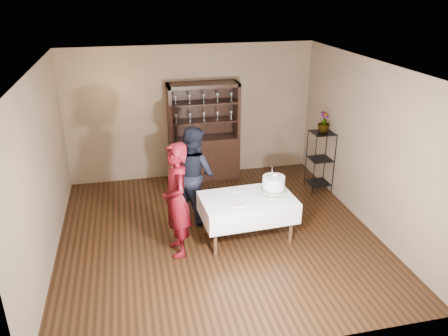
{
  "coord_description": "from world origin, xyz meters",
  "views": [
    {
      "loc": [
        -1.24,
        -6.0,
        3.78
      ],
      "look_at": [
        0.13,
        0.1,
        1.12
      ],
      "focal_mm": 35.0,
      "sensor_mm": 36.0,
      "label": 1
    }
  ],
  "objects_px": {
    "plant_etagere": "(320,159)",
    "man": "(194,174)",
    "china_hutch": "(204,148)",
    "potted_plant": "(324,122)",
    "cake": "(274,184)",
    "cake_table": "(247,207)",
    "woman": "(176,200)"
  },
  "relations": [
    {
      "from": "china_hutch",
      "to": "potted_plant",
      "type": "height_order",
      "value": "china_hutch"
    },
    {
      "from": "cake_table",
      "to": "man",
      "type": "bearing_deg",
      "value": 129.46
    },
    {
      "from": "man",
      "to": "potted_plant",
      "type": "height_order",
      "value": "man"
    },
    {
      "from": "plant_etagere",
      "to": "man",
      "type": "bearing_deg",
      "value": -167.93
    },
    {
      "from": "man",
      "to": "potted_plant",
      "type": "xyz_separation_m",
      "value": [
        2.57,
        0.58,
        0.56
      ]
    },
    {
      "from": "china_hutch",
      "to": "plant_etagere",
      "type": "bearing_deg",
      "value": -26.83
    },
    {
      "from": "cake",
      "to": "potted_plant",
      "type": "relative_size",
      "value": 1.36
    },
    {
      "from": "china_hutch",
      "to": "potted_plant",
      "type": "xyz_separation_m",
      "value": [
        2.1,
        -1.02,
        0.72
      ]
    },
    {
      "from": "plant_etagere",
      "to": "woman",
      "type": "bearing_deg",
      "value": -152.32
    },
    {
      "from": "man",
      "to": "cake_table",
      "type": "bearing_deg",
      "value": -172.97
    },
    {
      "from": "china_hutch",
      "to": "plant_etagere",
      "type": "relative_size",
      "value": 1.67
    },
    {
      "from": "cake_table",
      "to": "cake",
      "type": "distance_m",
      "value": 0.55
    },
    {
      "from": "woman",
      "to": "potted_plant",
      "type": "xyz_separation_m",
      "value": [
        2.98,
        1.59,
        0.51
      ]
    },
    {
      "from": "potted_plant",
      "to": "man",
      "type": "bearing_deg",
      "value": -167.27
    },
    {
      "from": "plant_etagere",
      "to": "cake",
      "type": "distance_m",
      "value": 2.06
    },
    {
      "from": "china_hutch",
      "to": "man",
      "type": "height_order",
      "value": "china_hutch"
    },
    {
      "from": "china_hutch",
      "to": "potted_plant",
      "type": "bearing_deg",
      "value": -25.76
    },
    {
      "from": "plant_etagere",
      "to": "cake",
      "type": "relative_size",
      "value": 2.26
    },
    {
      "from": "cake_table",
      "to": "cake",
      "type": "xyz_separation_m",
      "value": [
        0.4,
        -0.04,
        0.38
      ]
    },
    {
      "from": "man",
      "to": "cake",
      "type": "relative_size",
      "value": 3.11
    },
    {
      "from": "cake",
      "to": "potted_plant",
      "type": "height_order",
      "value": "potted_plant"
    },
    {
      "from": "china_hutch",
      "to": "cake_table",
      "type": "distance_m",
      "value": 2.46
    },
    {
      "from": "china_hutch",
      "to": "plant_etagere",
      "type": "distance_m",
      "value": 2.33
    },
    {
      "from": "plant_etagere",
      "to": "potted_plant",
      "type": "height_order",
      "value": "potted_plant"
    },
    {
      "from": "plant_etagere",
      "to": "woman",
      "type": "height_order",
      "value": "woman"
    },
    {
      "from": "cake",
      "to": "potted_plant",
      "type": "xyz_separation_m",
      "value": [
        1.47,
        1.48,
        0.45
      ]
    },
    {
      "from": "cake_table",
      "to": "plant_etagere",
      "type": "bearing_deg",
      "value": 37.22
    },
    {
      "from": "woman",
      "to": "cake",
      "type": "xyz_separation_m",
      "value": [
        1.51,
        0.11,
        0.05
      ]
    },
    {
      "from": "cake_table",
      "to": "man",
      "type": "relative_size",
      "value": 0.9
    },
    {
      "from": "cake_table",
      "to": "potted_plant",
      "type": "xyz_separation_m",
      "value": [
        1.86,
        1.43,
        0.84
      ]
    },
    {
      "from": "cake_table",
      "to": "china_hutch",
      "type": "bearing_deg",
      "value": 95.59
    },
    {
      "from": "plant_etagere",
      "to": "woman",
      "type": "relative_size",
      "value": 0.69
    }
  ]
}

